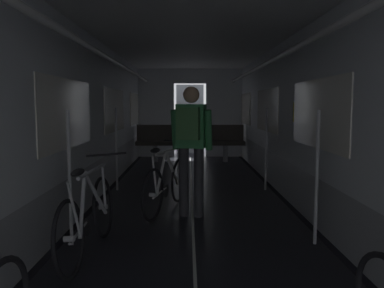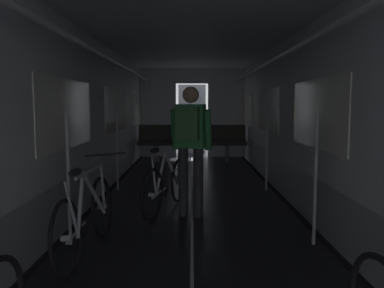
{
  "view_description": "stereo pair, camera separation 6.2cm",
  "coord_description": "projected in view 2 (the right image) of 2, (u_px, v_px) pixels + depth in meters",
  "views": [
    {
      "loc": [
        -0.06,
        -1.82,
        1.45
      ],
      "look_at": [
        0.0,
        3.77,
        0.89
      ],
      "focal_mm": 36.21,
      "sensor_mm": 36.0,
      "label": 1
    },
    {
      "loc": [
        0.0,
        -1.82,
        1.45
      ],
      "look_at": [
        0.0,
        3.77,
        0.89
      ],
      "focal_mm": 36.21,
      "sensor_mm": 36.0,
      "label": 2
    }
  ],
  "objects": [
    {
      "name": "train_car_shell",
      "position": [
        192.0,
        87.0,
        5.36
      ],
      "size": [
        3.14,
        12.34,
        2.57
      ],
      "color": "black",
      "rests_on": "ground"
    },
    {
      "name": "bicycle_white_in_aisle",
      "position": [
        167.0,
        183.0,
        5.29
      ],
      "size": [
        0.63,
        1.63,
        0.94
      ],
      "color": "black",
      "rests_on": "ground"
    },
    {
      "name": "bicycle_silver",
      "position": [
        87.0,
        216.0,
        3.74
      ],
      "size": [
        0.44,
        1.69,
        0.95
      ],
      "color": "black",
      "rests_on": "ground"
    },
    {
      "name": "person_cyclist_aisle",
      "position": [
        190.0,
        139.0,
        4.96
      ],
      "size": [
        0.56,
        0.45,
        1.69
      ],
      "color": "#2D2D33",
      "rests_on": "ground"
    },
    {
      "name": "bench_seat_far_right",
      "position": [
        227.0,
        140.0,
        9.93
      ],
      "size": [
        0.98,
        0.51,
        0.95
      ],
      "color": "gray",
      "rests_on": "ground"
    },
    {
      "name": "bench_seat_far_left",
      "position": [
        157.0,
        140.0,
        9.93
      ],
      "size": [
        0.98,
        0.51,
        0.95
      ],
      "color": "gray",
      "rests_on": "ground"
    }
  ]
}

